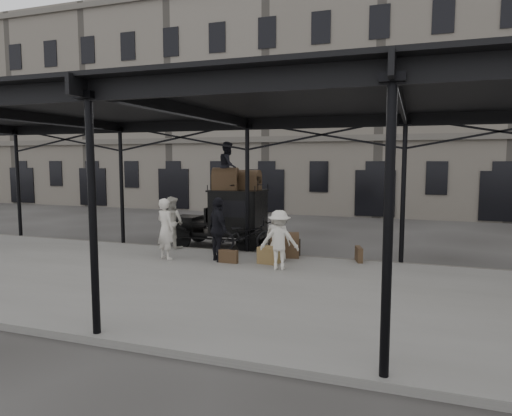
% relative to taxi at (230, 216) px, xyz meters
% --- Properties ---
extents(ground, '(120.00, 120.00, 0.00)m').
position_rel_taxi_xyz_m(ground, '(1.09, -3.12, -1.20)').
color(ground, '#383533').
rests_on(ground, ground).
extents(platform, '(28.00, 8.00, 0.15)m').
position_rel_taxi_xyz_m(platform, '(1.09, -5.12, -1.13)').
color(platform, slate).
rests_on(platform, ground).
extents(canopy, '(22.50, 9.00, 4.74)m').
position_rel_taxi_xyz_m(canopy, '(1.09, -4.84, 3.39)').
color(canopy, black).
rests_on(canopy, ground).
extents(building_frontage, '(64.00, 8.00, 14.00)m').
position_rel_taxi_xyz_m(building_frontage, '(1.09, 14.88, 5.80)').
color(building_frontage, slate).
rests_on(building_frontage, ground).
extents(taxi, '(3.65, 1.55, 2.18)m').
position_rel_taxi_xyz_m(taxi, '(0.00, 0.00, 0.00)').
color(taxi, black).
rests_on(taxi, ground).
extents(porter_left, '(0.83, 0.71, 1.92)m').
position_rel_taxi_xyz_m(porter_left, '(-0.91, -3.09, -0.09)').
color(porter_left, silver).
rests_on(porter_left, platform).
extents(porter_midleft, '(1.04, 0.91, 1.83)m').
position_rel_taxi_xyz_m(porter_midleft, '(-1.69, -1.32, -0.14)').
color(porter_midleft, beige).
rests_on(porter_midleft, platform).
extents(porter_centre, '(0.78, 0.52, 1.57)m').
position_rel_taxi_xyz_m(porter_centre, '(2.49, -2.25, -0.27)').
color(porter_centre, beige).
rests_on(porter_centre, platform).
extents(porter_official, '(1.18, 1.15, 1.98)m').
position_rel_taxi_xyz_m(porter_official, '(0.76, -2.81, -0.06)').
color(porter_official, black).
rests_on(porter_official, platform).
extents(porter_right, '(1.20, 0.82, 1.70)m').
position_rel_taxi_xyz_m(porter_right, '(2.84, -3.21, -0.20)').
color(porter_right, silver).
rests_on(porter_right, platform).
extents(bicycle, '(2.39, 1.49, 1.19)m').
position_rel_taxi_xyz_m(bicycle, '(1.10, -1.34, -0.46)').
color(bicycle, black).
rests_on(bicycle, platform).
extents(porter_roof, '(0.81, 0.96, 1.74)m').
position_rel_taxi_xyz_m(porter_roof, '(-0.03, -0.10, 1.85)').
color(porter_roof, black).
rests_on(porter_roof, taxi).
extents(steamer_trunk_roof_near, '(1.02, 0.75, 0.67)m').
position_rel_taxi_xyz_m(steamer_trunk_roof_near, '(-0.08, -0.25, 1.31)').
color(steamer_trunk_roof_near, '#4B3722').
rests_on(steamer_trunk_roof_near, taxi).
extents(steamer_trunk_roof_far, '(0.85, 0.56, 0.60)m').
position_rel_taxi_xyz_m(steamer_trunk_roof_far, '(0.67, 0.20, 1.28)').
color(steamer_trunk_roof_far, '#4B3722').
rests_on(steamer_trunk_roof_far, taxi).
extents(steamer_trunk_platform, '(1.04, 0.80, 0.67)m').
position_rel_taxi_xyz_m(steamer_trunk_platform, '(2.51, -1.53, -0.72)').
color(steamer_trunk_platform, '#4B3722').
rests_on(steamer_trunk_platform, platform).
extents(wicker_hamper, '(0.66, 0.54, 0.50)m').
position_rel_taxi_xyz_m(wicker_hamper, '(2.32, -2.57, -0.80)').
color(wicker_hamper, olive).
rests_on(wicker_hamper, platform).
extents(suitcase_upright, '(0.32, 0.62, 0.45)m').
position_rel_taxi_xyz_m(suitcase_upright, '(4.86, -1.42, -0.83)').
color(suitcase_upright, '#4B3722').
rests_on(suitcase_upright, platform).
extents(suitcase_flat, '(0.61, 0.17, 0.40)m').
position_rel_taxi_xyz_m(suitcase_flat, '(1.15, -2.93, -0.85)').
color(suitcase_flat, '#4B3722').
rests_on(suitcase_flat, platform).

